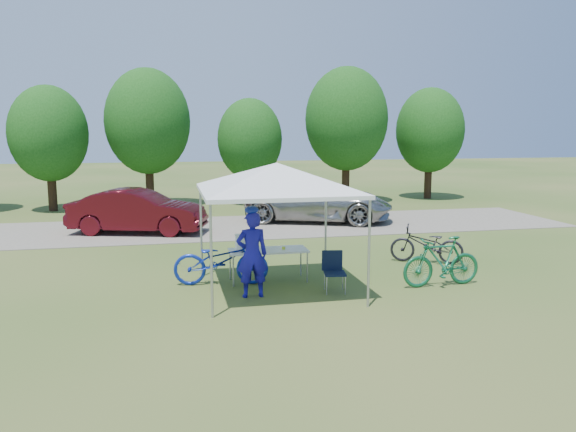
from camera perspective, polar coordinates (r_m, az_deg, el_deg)
name	(u,v)px	position (r m, az deg, el deg)	size (l,w,h in m)	color
ground	(277,290)	(12.13, -1.11, -7.54)	(100.00, 100.00, 0.00)	#2D5119
gravel_strip	(234,227)	(19.85, -5.55, -1.13)	(24.00, 5.00, 0.02)	gray
canopy	(277,166)	(11.67, -1.14, 5.06)	(4.53, 4.53, 3.00)	#A5A5AA
treeline	(210,127)	(25.55, -7.93, 8.96)	(24.89, 4.28, 6.30)	#382314
folding_table	(268,251)	(12.71, -2.02, -3.62)	(1.77, 0.74, 0.73)	white
folding_chair	(334,268)	(11.98, 4.65, -5.27)	(0.50, 0.52, 0.86)	black
cooler	(247,242)	(12.59, -4.21, -2.70)	(0.50, 0.34, 0.36)	white
ice_cream_cup	(284,248)	(12.71, -0.45, -3.28)	(0.08, 0.08, 0.06)	#CBE335
cyclist	(252,255)	(11.48, -3.68, -3.93)	(0.65, 0.42, 1.77)	#161299
bike_blue	(221,260)	(12.52, -6.82, -4.50)	(0.73, 2.08, 1.09)	#12299D
bike_green	(442,261)	(12.76, 15.34, -4.48)	(0.52, 1.83, 1.10)	#15623D
bike_dark	(427,244)	(14.88, 13.91, -2.82)	(0.64, 1.84, 0.97)	black
minivan	(318,201)	(20.99, 3.10, 1.55)	(2.51, 5.45, 1.52)	#A2A19D
sedan	(138,211)	(19.16, -15.02, 0.48)	(1.54, 4.41, 1.45)	#4A0C13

